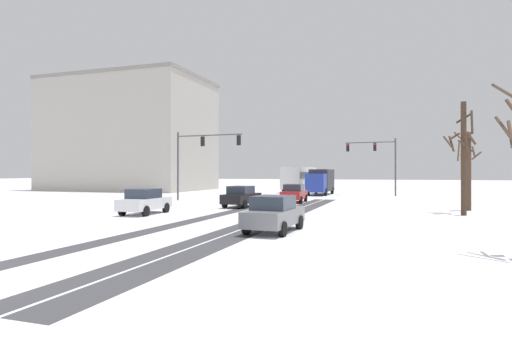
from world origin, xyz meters
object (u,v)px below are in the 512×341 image
(car_red_lead, at_px, (294,193))
(car_grey_fourth, at_px, (274,214))
(bus_oncoming, at_px, (300,177))
(box_truck_delivery, at_px, (321,181))
(bare_tree_sidewalk_mid, at_px, (463,155))
(bare_tree_sidewalk_far, at_px, (468,168))
(car_black_second, at_px, (241,196))
(office_building_far_left_block, at_px, (130,135))
(traffic_signal_near_left, at_px, (200,151))
(traffic_signal_far_right, at_px, (378,155))
(car_white_third, at_px, (145,201))

(car_red_lead, height_order, car_grey_fourth, same)
(bus_oncoming, bearing_deg, car_grey_fourth, -78.74)
(car_red_lead, bearing_deg, car_grey_fourth, -79.13)
(box_truck_delivery, distance_m, bare_tree_sidewalk_mid, 24.72)
(car_grey_fourth, height_order, bare_tree_sidewalk_far, bare_tree_sidewalk_far)
(car_red_lead, distance_m, car_black_second, 6.63)
(bare_tree_sidewalk_far, height_order, office_building_far_left_block, office_building_far_left_block)
(car_black_second, relative_size, car_grey_fourth, 1.00)
(bare_tree_sidewalk_mid, xyz_separation_m, bare_tree_sidewalk_far, (0.85, 3.79, -0.75))
(bus_oncoming, bearing_deg, car_black_second, -86.75)
(car_grey_fourth, xyz_separation_m, bare_tree_sidewalk_mid, (9.03, 10.60, 2.92))
(bus_oncoming, xyz_separation_m, office_building_far_left_block, (-25.86, -2.35, 6.36))
(car_grey_fourth, bearing_deg, office_building_far_left_block, 132.83)
(traffic_signal_near_left, distance_m, bus_oncoming, 21.81)
(car_grey_fourth, relative_size, bare_tree_sidewalk_mid, 0.59)
(traffic_signal_far_right, relative_size, traffic_signal_near_left, 0.96)
(office_building_far_left_block, bearing_deg, bare_tree_sidewalk_mid, -31.00)
(car_white_third, bearing_deg, bare_tree_sidewalk_far, 25.30)
(traffic_signal_far_right, distance_m, car_black_second, 21.89)
(traffic_signal_far_right, height_order, car_red_lead, traffic_signal_far_right)
(car_grey_fourth, relative_size, bare_tree_sidewalk_far, 0.75)
(box_truck_delivery, bearing_deg, bare_tree_sidewalk_mid, -59.27)
(car_red_lead, xyz_separation_m, car_grey_fourth, (3.48, -18.13, 0.00))
(bare_tree_sidewalk_mid, bearing_deg, car_red_lead, 148.96)
(bus_oncoming, xyz_separation_m, bare_tree_sidewalk_far, (17.54, -24.13, 0.99))
(bus_oncoming, bearing_deg, bare_tree_sidewalk_far, -53.98)
(box_truck_delivery, relative_size, bare_tree_sidewalk_mid, 1.06)
(car_red_lead, height_order, bare_tree_sidewalk_far, bare_tree_sidewalk_far)
(box_truck_delivery, bearing_deg, car_white_third, -103.62)
(car_red_lead, distance_m, car_grey_fourth, 18.46)
(car_grey_fourth, bearing_deg, traffic_signal_far_right, 84.59)
(traffic_signal_near_left, relative_size, bare_tree_sidewalk_far, 1.22)
(car_red_lead, xyz_separation_m, bare_tree_sidewalk_far, (13.36, -3.74, 2.17))
(car_grey_fourth, bearing_deg, bare_tree_sidewalk_mid, 49.58)
(car_white_third, distance_m, bare_tree_sidewalk_mid, 20.11)
(car_red_lead, bearing_deg, car_white_third, -116.54)
(traffic_signal_near_left, bearing_deg, office_building_far_left_block, 138.42)
(car_white_third, relative_size, car_grey_fourth, 1.00)
(car_grey_fourth, height_order, bare_tree_sidewalk_mid, bare_tree_sidewalk_mid)
(bus_oncoming, height_order, bare_tree_sidewalk_mid, bare_tree_sidewalk_mid)
(office_building_far_left_block, bearing_deg, car_red_lead, -30.98)
(traffic_signal_far_right, xyz_separation_m, bus_oncoming, (-10.66, 6.93, -2.64))
(car_red_lead, relative_size, car_grey_fourth, 1.00)
(car_black_second, distance_m, car_grey_fourth, 13.55)
(bare_tree_sidewalk_mid, height_order, bare_tree_sidewalk_far, bare_tree_sidewalk_mid)
(car_grey_fourth, bearing_deg, bus_oncoming, 101.26)
(bus_oncoming, bearing_deg, traffic_signal_near_left, -102.54)
(car_white_third, xyz_separation_m, office_building_far_left_block, (-23.47, 31.20, 7.53))
(car_red_lead, relative_size, bus_oncoming, 0.38)
(bare_tree_sidewalk_mid, bearing_deg, bus_oncoming, 120.88)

